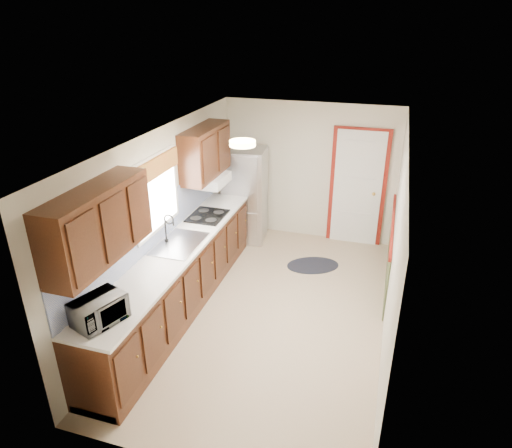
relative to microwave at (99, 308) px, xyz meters
The scene contains 8 objects.
room_shell 2.29m from the microwave, 58.39° to the left, with size 3.20×5.20×2.52m.
kitchen_run 1.69m from the microwave, 91.22° to the left, with size 0.63×4.00×2.20m.
back_wall_trim 4.71m from the microwave, 62.21° to the left, with size 1.12×2.30×2.08m.
ceiling_fixture 2.33m from the microwave, 62.78° to the left, with size 0.30×0.30×0.06m, color #FFD88C.
microwave is the anchor object (origin of this frame).
refrigerator 4.01m from the microwave, 87.43° to the left, with size 0.75×0.73×1.65m.
rug 3.83m from the microwave, 65.27° to the left, with size 0.84×0.54×0.01m, color black.
cooktop 2.70m from the microwave, 89.79° to the left, with size 0.51×0.61×0.02m, color black.
Camera 1 is at (1.33, -5.01, 3.68)m, focal length 32.00 mm.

